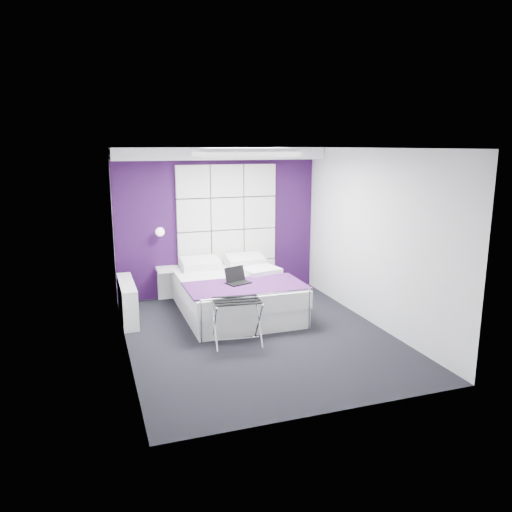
% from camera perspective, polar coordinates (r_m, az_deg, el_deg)
% --- Properties ---
extents(floor, '(4.40, 4.40, 0.00)m').
position_cam_1_polar(floor, '(7.15, 0.32, -9.08)').
color(floor, black).
rests_on(floor, ground).
extents(ceiling, '(4.40, 4.40, 0.00)m').
position_cam_1_polar(ceiling, '(6.65, 0.35, 12.23)').
color(ceiling, white).
rests_on(ceiling, wall_back).
extents(wall_back, '(3.60, 0.00, 3.60)m').
position_cam_1_polar(wall_back, '(8.86, -4.35, 3.84)').
color(wall_back, silver).
rests_on(wall_back, floor).
extents(wall_left, '(0.00, 4.40, 4.40)m').
position_cam_1_polar(wall_left, '(6.43, -14.99, 0.11)').
color(wall_left, silver).
rests_on(wall_left, floor).
extents(wall_right, '(0.00, 4.40, 4.40)m').
position_cam_1_polar(wall_right, '(7.56, 13.35, 2.02)').
color(wall_right, silver).
rests_on(wall_right, floor).
extents(accent_wall, '(3.58, 0.02, 2.58)m').
position_cam_1_polar(accent_wall, '(8.85, -4.34, 3.83)').
color(accent_wall, '#2C0D3A').
rests_on(accent_wall, wall_back).
extents(soffit, '(3.58, 0.50, 0.20)m').
position_cam_1_polar(soffit, '(8.52, -4.06, 11.60)').
color(soffit, white).
rests_on(soffit, wall_back).
extents(headboard, '(1.80, 0.08, 2.30)m').
position_cam_1_polar(headboard, '(8.86, -3.30, 3.00)').
color(headboard, silver).
rests_on(headboard, wall_back).
extents(skylight, '(1.36, 0.86, 0.12)m').
position_cam_1_polar(skylight, '(7.22, -1.25, 11.86)').
color(skylight, white).
rests_on(skylight, ceiling).
extents(wall_lamp, '(0.15, 0.15, 0.15)m').
position_cam_1_polar(wall_lamp, '(8.53, -10.95, 2.77)').
color(wall_lamp, white).
rests_on(wall_lamp, wall_back).
extents(radiator, '(0.22, 1.20, 0.60)m').
position_cam_1_polar(radiator, '(7.95, -14.48, -4.96)').
color(radiator, white).
rests_on(radiator, floor).
extents(bed, '(1.76, 2.13, 0.75)m').
position_cam_1_polar(bed, '(8.01, -2.38, -4.30)').
color(bed, white).
rests_on(bed, floor).
extents(nightstand, '(0.47, 0.36, 0.05)m').
position_cam_1_polar(nightstand, '(8.65, -9.77, -1.47)').
color(nightstand, white).
rests_on(nightstand, wall_back).
extents(luggage_rack, '(0.63, 0.46, 0.62)m').
position_cam_1_polar(luggage_rack, '(6.79, -2.18, -7.52)').
color(luggage_rack, silver).
rests_on(luggage_rack, floor).
extents(laptop, '(0.34, 0.25, 0.25)m').
position_cam_1_polar(laptop, '(7.54, -2.13, -2.65)').
color(laptop, black).
rests_on(laptop, bed).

